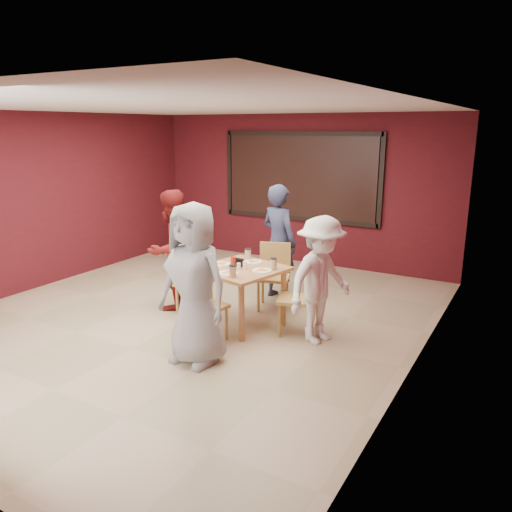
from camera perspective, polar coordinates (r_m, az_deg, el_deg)
The scene contains 11 objects.
floor at distance 6.99m, azimuth -7.59°, elevation -7.06°, with size 7.00×7.00×0.00m, color tan.
window_blinds at distance 9.50m, azimuth 4.95°, elevation 9.02°, with size 3.00×0.02×1.50m, color black.
dining_table at distance 6.52m, azimuth -1.75°, elevation -2.16°, with size 1.18×1.18×0.93m.
chair_front at distance 6.05m, azimuth -6.26°, elevation -5.40°, with size 0.50×0.50×0.89m.
chair_back at distance 7.22m, azimuth 2.06°, elevation -1.78°, with size 0.58×0.58×0.93m.
chair_left at distance 7.05m, azimuth -7.68°, elevation -2.43°, with size 0.51×0.51×0.91m.
chair_right at distance 6.29m, azimuth 5.31°, elevation -4.42°, with size 0.56×0.56×0.92m.
diner_front at distance 5.46m, azimuth -7.08°, elevation -3.23°, with size 0.88×0.57×1.80m, color #979797.
diner_back at distance 7.52m, azimuth 2.64°, elevation 1.59°, with size 0.64×0.42×1.75m, color #2E3353.
diner_left at distance 7.21m, azimuth -9.60°, elevation 0.69°, with size 0.83×0.65×1.71m, color maroon.
diner_right at distance 6.02m, azimuth 7.39°, elevation -2.77°, with size 1.01×0.58×1.56m, color white.
Camera 1 is at (4.02, -5.12, 2.56)m, focal length 35.00 mm.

